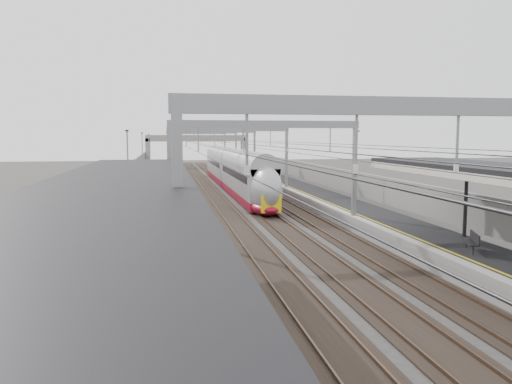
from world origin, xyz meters
name	(u,v)px	position (x,y,z in m)	size (l,w,h in m)	color
platform_left	(154,192)	(-8.00, 45.00, 0.50)	(4.00, 120.00, 1.00)	black
platform_right	(294,189)	(8.00, 45.00, 0.50)	(4.00, 120.00, 1.00)	black
tracks	(226,194)	(0.00, 45.00, 0.05)	(11.40, 140.00, 0.20)	black
overhead_line	(219,140)	(0.00, 51.62, 6.14)	(13.00, 140.00, 6.60)	gray
canopy_left	(112,190)	(-8.02, 2.99, 5.09)	(4.40, 30.00, 4.24)	black
overbridge	(196,142)	(0.00, 100.00, 5.31)	(22.00, 2.20, 6.90)	gray
wall_left	(124,182)	(-11.20, 45.00, 1.60)	(0.30, 120.00, 3.20)	gray
wall_right	(321,179)	(11.20, 45.00, 1.60)	(0.30, 120.00, 3.20)	gray
train	(234,174)	(1.50, 49.15, 2.02)	(2.59, 47.14, 4.10)	maroon
bench	(472,240)	(7.91, 10.57, 1.56)	(1.08, 1.84, 0.93)	black
signal_green	(176,164)	(-5.20, 66.80, 2.42)	(0.32, 0.32, 3.48)	black
signal_red_near	(225,161)	(3.20, 72.96, 2.42)	(0.32, 0.32, 3.48)	black
signal_red_far	(237,161)	(5.40, 74.37, 2.42)	(0.32, 0.32, 3.48)	black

